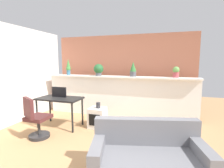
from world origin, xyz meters
The scene contains 15 objects.
ground_plane centered at (0.00, 0.00, 0.00)m, with size 12.00×12.00×0.00m, color tan.
divider_wall centered at (0.00, 2.00, 0.60)m, with size 4.50×0.16×1.19m, color white.
plant_shelf centered at (0.00, 1.96, 1.21)m, with size 4.50×0.33×0.04m, color white.
brick_wall_behind centered at (0.00, 2.60, 1.25)m, with size 4.50×0.10×2.50m, color #AD664C.
side_wall_left centered at (-2.50, 0.40, 1.30)m, with size 0.12×4.40×2.60m, color white.
potted_plant_0 centered at (-1.61, 1.94, 1.48)m, with size 0.15×0.15×0.51m.
potted_plant_1 centered at (-0.57, 1.92, 1.42)m, with size 0.29×0.29×0.35m.
potted_plant_2 centered at (0.47, 1.96, 1.44)m, with size 0.18×0.18×0.42m.
potted_plant_3 centered at (1.61, 1.98, 1.38)m, with size 0.17×0.17×0.29m.
desk centered at (-1.17, 0.79, 0.67)m, with size 1.10×0.60×0.75m.
tv_monitor centered at (-1.24, 0.87, 0.88)m, with size 0.41×0.04×0.26m, color black.
office_chair centered at (-1.27, 0.04, 0.39)m, with size 0.52×0.52×0.91m.
side_cube_shelf centered at (-0.25, 1.02, 0.25)m, with size 0.40×0.41×0.50m.
vase_on_shelf centered at (-0.22, 1.02, 0.57)m, with size 0.11×0.11×0.14m, color #2D2D33.
couch centered at (1.17, -0.54, 0.28)m, with size 1.70×1.12×0.80m.
Camera 1 is at (1.36, -2.81, 1.65)m, focal length 27.25 mm.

